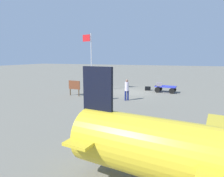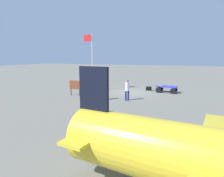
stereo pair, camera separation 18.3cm
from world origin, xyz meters
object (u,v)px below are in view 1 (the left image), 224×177
at_px(suitcase_navy, 148,88).
at_px(luggage_cart, 165,88).
at_px(flagpole, 90,57).
at_px(suitcase_tan, 159,84).
at_px(worker_lead, 127,89).
at_px(worker_trailing, 99,88).
at_px(signboard, 74,86).

bearing_deg(suitcase_navy, luggage_cart, 162.25).
bearing_deg(flagpole, suitcase_tan, -167.48).
xyz_separation_m(suitcase_tan, worker_lead, (1.91, 4.36, 0.15)).
relative_size(suitcase_navy, worker_lead, 0.37).
height_order(worker_lead, flagpole, flagpole).
distance_m(worker_trailing, flagpole, 5.08).
xyz_separation_m(worker_lead, flagpole, (4.57, -2.92, 2.42)).
relative_size(worker_lead, worker_trailing, 0.98).
distance_m(luggage_cart, worker_trailing, 7.04).
distance_m(worker_trailing, signboard, 2.97).
bearing_deg(signboard, suitcase_tan, -148.18).
bearing_deg(luggage_cart, signboard, 31.49).
bearing_deg(worker_trailing, suitcase_tan, -127.28).
bearing_deg(worker_trailing, suitcase_navy, -114.19).
bearing_deg(suitcase_navy, worker_trailing, 65.81).
relative_size(worker_trailing, signboard, 1.28).
bearing_deg(worker_lead, luggage_cart, -118.03).
xyz_separation_m(flagpole, signboard, (0.22, 2.72, -2.48)).
bearing_deg(suitcase_navy, suitcase_tan, 144.60).
distance_m(suitcase_navy, worker_lead, 5.32).
relative_size(suitcase_tan, signboard, 0.40).
relative_size(suitcase_tan, worker_lead, 0.32).
bearing_deg(signboard, flagpole, -94.58).
distance_m(worker_lead, flagpole, 5.94).
height_order(luggage_cart, suitcase_tan, suitcase_tan).
height_order(worker_lead, worker_trailing, worker_trailing).
height_order(luggage_cart, suitcase_navy, luggage_cart).
distance_m(luggage_cart, flagpole, 7.82).
bearing_deg(worker_trailing, flagpole, -54.95).
relative_size(luggage_cart, suitcase_tan, 3.80).
xyz_separation_m(worker_lead, worker_trailing, (1.99, 0.76, 0.06)).
relative_size(worker_lead, flagpole, 0.30).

